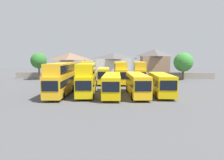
{
  "coord_description": "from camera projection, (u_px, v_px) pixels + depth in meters",
  "views": [
    {
      "loc": [
        0.9,
        -30.75,
        5.82
      ],
      "look_at": [
        0.0,
        3.0,
        2.06
      ],
      "focal_mm": 31.6,
      "sensor_mm": 36.0,
      "label": 1
    }
  ],
  "objects": [
    {
      "name": "house_terrace_centre",
      "position": [
        114.0,
        64.0,
        63.89
      ],
      "size": [
        11.21,
        6.94,
        7.49
      ],
      "color": "silver",
      "rests_on": "ground"
    },
    {
      "name": "house_terrace_left",
      "position": [
        70.0,
        64.0,
        63.42
      ],
      "size": [
        9.86,
        7.74,
        7.5
      ],
      "color": "#C6B293",
      "rests_on": "ground"
    },
    {
      "name": "ground",
      "position": [
        114.0,
        82.0,
        49.1
      ],
      "size": [
        140.0,
        140.0,
        0.0
      ],
      "primitive_type": "plane",
      "color": "#4C4C4F"
    },
    {
      "name": "bus_4",
      "position": [
        137.0,
        83.0,
        30.7
      ],
      "size": [
        2.97,
        11.04,
        3.38
      ],
      "rotation": [
        0.0,
        0.0,
        -1.52
      ],
      "color": "yellow",
      "rests_on": "ground"
    },
    {
      "name": "depot_boundary_wall",
      "position": [
        114.0,
        76.0,
        55.58
      ],
      "size": [
        56.0,
        0.5,
        1.8
      ],
      "primitive_type": "cube",
      "color": "gray",
      "rests_on": "ground"
    },
    {
      "name": "bus_7",
      "position": [
        104.0,
        75.0,
        45.4
      ],
      "size": [
        2.9,
        10.57,
        3.54
      ],
      "rotation": [
        0.0,
        0.0,
        -1.53
      ],
      "color": "gold",
      "rests_on": "ground"
    },
    {
      "name": "tree_left_of_lot",
      "position": [
        39.0,
        61.0,
        52.66
      ],
      "size": [
        4.18,
        4.18,
        7.25
      ],
      "color": "brown",
      "rests_on": "ground"
    },
    {
      "name": "bus_5",
      "position": [
        161.0,
        83.0,
        31.12
      ],
      "size": [
        2.82,
        10.16,
        3.32
      ],
      "rotation": [
        0.0,
        0.0,
        -1.59
      ],
      "color": "#E3B90C",
      "rests_on": "ground"
    },
    {
      "name": "bus_1",
      "position": [
        61.0,
        77.0,
        30.85
      ],
      "size": [
        2.79,
        11.32,
        5.05
      ],
      "rotation": [
        0.0,
        0.0,
        -1.54
      ],
      "color": "yellow",
      "rests_on": "ground"
    },
    {
      "name": "bus_9",
      "position": [
        139.0,
        71.0,
        45.65
      ],
      "size": [
        3.01,
        10.2,
        4.96
      ],
      "rotation": [
        0.0,
        0.0,
        -1.62
      ],
      "color": "gold",
      "rests_on": "ground"
    },
    {
      "name": "bus_2",
      "position": [
        87.0,
        77.0,
        31.12
      ],
      "size": [
        3.13,
        10.38,
        4.99
      ],
      "rotation": [
        0.0,
        0.0,
        -1.5
      ],
      "color": "yellow",
      "rests_on": "ground"
    },
    {
      "name": "tree_behind_wall",
      "position": [
        183.0,
        62.0,
        52.68
      ],
      "size": [
        5.11,
        5.11,
        7.29
      ],
      "color": "brown",
      "rests_on": "ground"
    },
    {
      "name": "bus_3",
      "position": [
        112.0,
        83.0,
        30.71
      ],
      "size": [
        2.64,
        11.48,
        3.3
      ],
      "rotation": [
        0.0,
        0.0,
        -1.57
      ],
      "color": "#E9BC0A",
      "rests_on": "ground"
    },
    {
      "name": "house_terrace_right",
      "position": [
        154.0,
        62.0,
        63.05
      ],
      "size": [
        8.64,
        8.16,
        8.76
      ],
      "color": "#9E7A60",
      "rests_on": "ground"
    },
    {
      "name": "bus_8",
      "position": [
        120.0,
        71.0,
        45.49
      ],
      "size": [
        2.95,
        11.27,
        4.95
      ],
      "rotation": [
        0.0,
        0.0,
        -1.53
      ],
      "color": "yellow",
      "rests_on": "ground"
    },
    {
      "name": "bus_6",
      "position": [
        87.0,
        71.0,
        45.35
      ],
      "size": [
        3.26,
        11.59,
        5.14
      ],
      "rotation": [
        0.0,
        0.0,
        -1.5
      ],
      "color": "yellow",
      "rests_on": "ground"
    }
  ]
}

